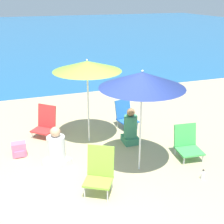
{
  "coord_description": "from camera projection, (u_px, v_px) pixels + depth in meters",
  "views": [
    {
      "loc": [
        -1.43,
        -4.62,
        3.37
      ],
      "look_at": [
        0.64,
        1.19,
        1.0
      ],
      "focal_mm": 50.0,
      "sensor_mm": 36.0,
      "label": 1
    }
  ],
  "objects": [
    {
      "name": "beach_chair_green",
      "position": [
        187.0,
        143.0,
        6.75
      ],
      "size": [
        0.57,
        0.62,
        0.7
      ],
      "rotation": [
        0.0,
        0.0,
        -0.11
      ],
      "color": "silver",
      "rests_on": "ground"
    },
    {
      "name": "person_seated_far",
      "position": [
        130.0,
        129.0,
        7.36
      ],
      "size": [
        0.36,
        0.42,
        0.87
      ],
      "rotation": [
        0.0,
        0.0,
        -0.03
      ],
      "color": "#3F8C66",
      "rests_on": "ground"
    },
    {
      "name": "water_bottle",
      "position": [
        203.0,
        175.0,
        5.99
      ],
      "size": [
        0.08,
        0.08,
        0.2
      ],
      "color": "silver",
      "rests_on": "ground"
    },
    {
      "name": "ground_plane",
      "position": [
        101.0,
        189.0,
        5.72
      ],
      "size": [
        60.0,
        60.0,
        0.0
      ],
      "primitive_type": "plane",
      "color": "#C6B284"
    },
    {
      "name": "backpack_pink",
      "position": [
        19.0,
        150.0,
        6.81
      ],
      "size": [
        0.31,
        0.24,
        0.32
      ],
      "color": "pink",
      "rests_on": "ground"
    },
    {
      "name": "beach_chair_lime",
      "position": [
        100.0,
        170.0,
        5.52
      ],
      "size": [
        0.66,
        0.66,
        0.85
      ],
      "rotation": [
        0.0,
        0.0,
        -0.54
      ],
      "color": "silver",
      "rests_on": "ground"
    },
    {
      "name": "beach_chair_red",
      "position": [
        45.0,
        122.0,
        7.73
      ],
      "size": [
        0.69,
        0.68,
        0.78
      ],
      "rotation": [
        0.0,
        0.0,
        -0.75
      ],
      "color": "silver",
      "rests_on": "ground"
    },
    {
      "name": "person_seated_near",
      "position": [
        57.0,
        151.0,
        6.36
      ],
      "size": [
        0.59,
        0.61,
        0.88
      ],
      "rotation": [
        0.0,
        0.0,
        0.62
      ],
      "color": "silver",
      "rests_on": "ground"
    },
    {
      "name": "beach_umbrella_lime",
      "position": [
        87.0,
        66.0,
        6.9
      ],
      "size": [
        1.55,
        1.55,
        2.0
      ],
      "color": "white",
      "rests_on": "ground"
    },
    {
      "name": "sea_water",
      "position": [
        15.0,
        32.0,
        28.43
      ],
      "size": [
        60.0,
        40.0,
        0.01
      ],
      "color": "#23669E",
      "rests_on": "ground"
    },
    {
      "name": "beach_umbrella_navy",
      "position": [
        142.0,
        80.0,
        5.7
      ],
      "size": [
        1.62,
        1.62,
        2.06
      ],
      "color": "white",
      "rests_on": "ground"
    },
    {
      "name": "beach_chair_blue",
      "position": [
        125.0,
        115.0,
        8.24
      ],
      "size": [
        0.54,
        0.61,
        0.73
      ],
      "rotation": [
        0.0,
        0.0,
        0.18
      ],
      "color": "silver",
      "rests_on": "ground"
    }
  ]
}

